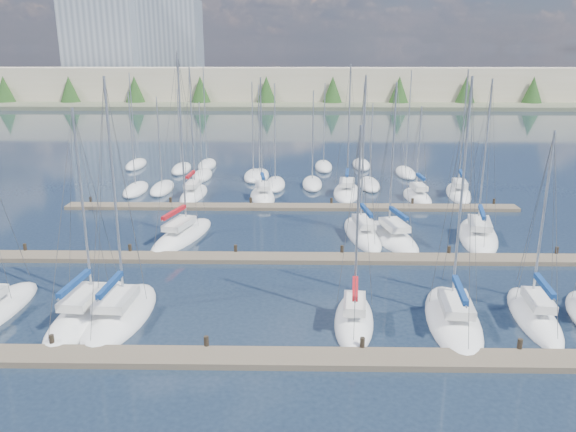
{
  "coord_description": "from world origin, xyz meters",
  "views": [
    {
      "loc": [
        0.66,
        -22.76,
        14.95
      ],
      "look_at": [
        0.0,
        14.0,
        4.0
      ],
      "focal_mm": 35.0,
      "sensor_mm": 36.0,
      "label": 1
    }
  ],
  "objects_px": {
    "sailboat_c": "(121,314)",
    "sailboat_n": "(194,194)",
    "sailboat_i": "(182,235)",
    "sailboat_l": "(392,237)",
    "sailboat_b": "(88,312)",
    "sailboat_e": "(453,319)",
    "sailboat_m": "(478,235)",
    "sailboat_k": "(362,234)",
    "sailboat_d": "(354,320)",
    "sailboat_o": "(262,196)",
    "sailboat_f": "(534,316)",
    "sailboat_q": "(417,197)",
    "sailboat_r": "(458,193)",
    "sailboat_p": "(347,192)"
  },
  "relations": [
    {
      "from": "sailboat_d",
      "to": "sailboat_o",
      "type": "xyz_separation_m",
      "value": [
        -6.93,
        27.8,
        0.01
      ]
    },
    {
      "from": "sailboat_i",
      "to": "sailboat_c",
      "type": "height_order",
      "value": "sailboat_i"
    },
    {
      "from": "sailboat_k",
      "to": "sailboat_i",
      "type": "relative_size",
      "value": 0.88
    },
    {
      "from": "sailboat_i",
      "to": "sailboat_f",
      "type": "xyz_separation_m",
      "value": [
        23.19,
        -14.14,
        -0.01
      ]
    },
    {
      "from": "sailboat_r",
      "to": "sailboat_p",
      "type": "xyz_separation_m",
      "value": [
        -11.95,
        0.16,
        -0.0
      ]
    },
    {
      "from": "sailboat_b",
      "to": "sailboat_l",
      "type": "distance_m",
      "value": 24.44
    },
    {
      "from": "sailboat_r",
      "to": "sailboat_k",
      "type": "xyz_separation_m",
      "value": [
        -11.84,
        -14.08,
        -0.0
      ]
    },
    {
      "from": "sailboat_k",
      "to": "sailboat_n",
      "type": "bearing_deg",
      "value": 135.32
    },
    {
      "from": "sailboat_i",
      "to": "sailboat_r",
      "type": "bearing_deg",
      "value": 43.96
    },
    {
      "from": "sailboat_m",
      "to": "sailboat_b",
      "type": "height_order",
      "value": "sailboat_m"
    },
    {
      "from": "sailboat_i",
      "to": "sailboat_b",
      "type": "xyz_separation_m",
      "value": [
        -2.75,
        -14.12,
        -0.02
      ]
    },
    {
      "from": "sailboat_e",
      "to": "sailboat_n",
      "type": "relative_size",
      "value": 1.02
    },
    {
      "from": "sailboat_c",
      "to": "sailboat_n",
      "type": "relative_size",
      "value": 1.02
    },
    {
      "from": "sailboat_e",
      "to": "sailboat_m",
      "type": "height_order",
      "value": "sailboat_e"
    },
    {
      "from": "sailboat_n",
      "to": "sailboat_l",
      "type": "xyz_separation_m",
      "value": [
        18.78,
        -13.83,
        -0.02
      ]
    },
    {
      "from": "sailboat_d",
      "to": "sailboat_m",
      "type": "bearing_deg",
      "value": 58.7
    },
    {
      "from": "sailboat_d",
      "to": "sailboat_n",
      "type": "relative_size",
      "value": 0.85
    },
    {
      "from": "sailboat_e",
      "to": "sailboat_l",
      "type": "height_order",
      "value": "sailboat_e"
    },
    {
      "from": "sailboat_f",
      "to": "sailboat_p",
      "type": "bearing_deg",
      "value": 111.61
    },
    {
      "from": "sailboat_e",
      "to": "sailboat_k",
      "type": "bearing_deg",
      "value": 108.51
    },
    {
      "from": "sailboat_k",
      "to": "sailboat_p",
      "type": "bearing_deg",
      "value": 84.06
    },
    {
      "from": "sailboat_r",
      "to": "sailboat_b",
      "type": "xyz_separation_m",
      "value": [
        -29.5,
        -28.98,
        -0.02
      ]
    },
    {
      "from": "sailboat_k",
      "to": "sailboat_o",
      "type": "distance_m",
      "value": 15.23
    },
    {
      "from": "sailboat_l",
      "to": "sailboat_k",
      "type": "bearing_deg",
      "value": 147.75
    },
    {
      "from": "sailboat_i",
      "to": "sailboat_n",
      "type": "relative_size",
      "value": 1.11
    },
    {
      "from": "sailboat_q",
      "to": "sailboat_b",
      "type": "distance_m",
      "value": 36.71
    },
    {
      "from": "sailboat_e",
      "to": "sailboat_l",
      "type": "distance_m",
      "value": 14.62
    },
    {
      "from": "sailboat_r",
      "to": "sailboat_q",
      "type": "height_order",
      "value": "sailboat_r"
    },
    {
      "from": "sailboat_b",
      "to": "sailboat_f",
      "type": "bearing_deg",
      "value": 4.83
    },
    {
      "from": "sailboat_n",
      "to": "sailboat_q",
      "type": "distance_m",
      "value": 23.52
    },
    {
      "from": "sailboat_i",
      "to": "sailboat_m",
      "type": "height_order",
      "value": "sailboat_i"
    },
    {
      "from": "sailboat_b",
      "to": "sailboat_r",
      "type": "bearing_deg",
      "value": 49.36
    },
    {
      "from": "sailboat_q",
      "to": "sailboat_b",
      "type": "height_order",
      "value": "sailboat_b"
    },
    {
      "from": "sailboat_p",
      "to": "sailboat_f",
      "type": "relative_size",
      "value": 1.24
    },
    {
      "from": "sailboat_c",
      "to": "sailboat_q",
      "type": "bearing_deg",
      "value": 53.37
    },
    {
      "from": "sailboat_m",
      "to": "sailboat_i",
      "type": "bearing_deg",
      "value": -166.26
    },
    {
      "from": "sailboat_e",
      "to": "sailboat_o",
      "type": "xyz_separation_m",
      "value": [
        -12.58,
        27.63,
        0.01
      ]
    },
    {
      "from": "sailboat_m",
      "to": "sailboat_b",
      "type": "bearing_deg",
      "value": -139.22
    },
    {
      "from": "sailboat_o",
      "to": "sailboat_e",
      "type": "bearing_deg",
      "value": -73.69
    },
    {
      "from": "sailboat_d",
      "to": "sailboat_f",
      "type": "relative_size",
      "value": 1.03
    },
    {
      "from": "sailboat_n",
      "to": "sailboat_f",
      "type": "height_order",
      "value": "sailboat_n"
    },
    {
      "from": "sailboat_r",
      "to": "sailboat_c",
      "type": "height_order",
      "value": "sailboat_c"
    },
    {
      "from": "sailboat_f",
      "to": "sailboat_c",
      "type": "bearing_deg",
      "value": -173.9
    },
    {
      "from": "sailboat_c",
      "to": "sailboat_n",
      "type": "distance_m",
      "value": 28.15
    },
    {
      "from": "sailboat_d",
      "to": "sailboat_m",
      "type": "distance_m",
      "value": 19.32
    },
    {
      "from": "sailboat_q",
      "to": "sailboat_n",
      "type": "bearing_deg",
      "value": 174.08
    },
    {
      "from": "sailboat_e",
      "to": "sailboat_n",
      "type": "height_order",
      "value": "sailboat_e"
    },
    {
      "from": "sailboat_i",
      "to": "sailboat_n",
      "type": "height_order",
      "value": "sailboat_i"
    },
    {
      "from": "sailboat_c",
      "to": "sailboat_o",
      "type": "relative_size",
      "value": 1.1
    },
    {
      "from": "sailboat_l",
      "to": "sailboat_f",
      "type": "height_order",
      "value": "sailboat_l"
    }
  ]
}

